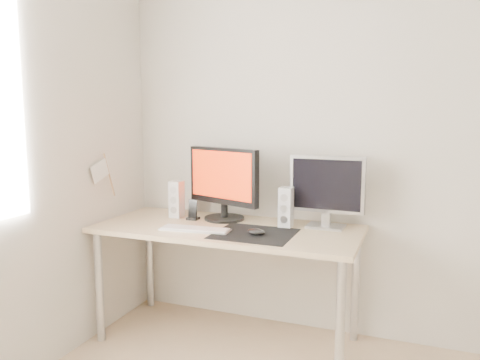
% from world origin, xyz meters
% --- Properties ---
extents(wall_back, '(3.50, 0.00, 3.50)m').
position_xyz_m(wall_back, '(0.00, 1.75, 1.25)').
color(wall_back, silver).
rests_on(wall_back, ground).
extents(mousepad, '(0.45, 0.40, 0.00)m').
position_xyz_m(mousepad, '(-0.72, 1.28, 0.73)').
color(mousepad, black).
rests_on(mousepad, desk).
extents(mouse, '(0.10, 0.06, 0.04)m').
position_xyz_m(mouse, '(-0.70, 1.25, 0.75)').
color(mouse, black).
rests_on(mouse, mousepad).
extents(desk, '(1.60, 0.70, 0.73)m').
position_xyz_m(desk, '(-0.93, 1.38, 0.65)').
color(desk, '#D1B587').
rests_on(desk, ground).
extents(main_monitor, '(0.53, 0.33, 0.47)m').
position_xyz_m(main_monitor, '(-1.03, 1.55, 0.98)').
color(main_monitor, black).
rests_on(main_monitor, desk).
extents(second_monitor, '(0.45, 0.17, 0.43)m').
position_xyz_m(second_monitor, '(-0.37, 1.57, 0.97)').
color(second_monitor, '#B6B7B9').
rests_on(second_monitor, desk).
extents(speaker_left, '(0.08, 0.09, 0.24)m').
position_xyz_m(speaker_left, '(-1.35, 1.51, 0.85)').
color(speaker_left, white).
rests_on(speaker_left, desk).
extents(speaker_right, '(0.08, 0.09, 0.24)m').
position_xyz_m(speaker_right, '(-0.60, 1.50, 0.85)').
color(speaker_right, white).
rests_on(speaker_right, desk).
extents(keyboard, '(0.43, 0.15, 0.02)m').
position_xyz_m(keyboard, '(-1.07, 1.23, 0.74)').
color(keyboard, silver).
rests_on(keyboard, desk).
extents(phone_dock, '(0.07, 0.06, 0.13)m').
position_xyz_m(phone_dock, '(-1.21, 1.48, 0.77)').
color(phone_dock, black).
rests_on(phone_dock, desk).
extents(pennant, '(0.01, 0.23, 0.29)m').
position_xyz_m(pennant, '(-1.72, 1.24, 1.05)').
color(pennant, '#A57F54').
rests_on(pennant, wall_left).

